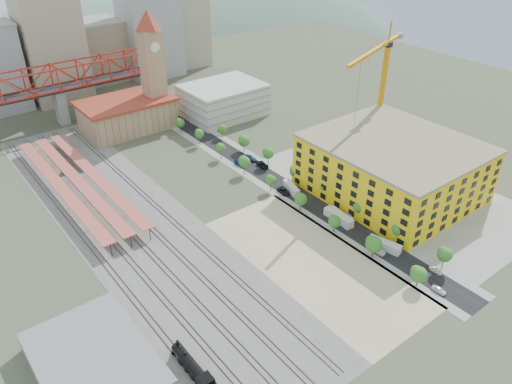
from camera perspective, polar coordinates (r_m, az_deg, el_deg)
ground at (r=161.39m, az=-0.08°, el=-1.79°), size 400.00×400.00×0.00m
ballast_strip at (r=159.52m, az=-14.32°, el=-3.34°), size 36.00×165.00×0.06m
dirt_lot at (r=140.22m, az=6.58°, el=-7.91°), size 28.00×67.00×0.06m
street_asphalt at (r=179.90m, az=1.04°, el=2.01°), size 12.00×170.00×0.06m
sidewalk_west at (r=176.96m, az=-0.36°, el=1.47°), size 3.00×170.00×0.04m
sidewalk_east at (r=182.97m, az=2.38°, el=2.52°), size 3.00×170.00×0.04m
construction_pad at (r=177.80m, az=15.53°, el=0.36°), size 50.00×90.00×0.06m
rail_tracks at (r=158.94m, az=-14.91°, el=-3.52°), size 26.56×160.00×0.18m
platform_canopies at (r=178.65m, az=-19.69°, el=1.23°), size 16.00×80.00×4.12m
station_hall at (r=219.89m, az=-14.48°, el=8.61°), size 38.00×24.00×13.10m
clock_tower at (r=216.00m, az=-11.84°, el=14.76°), size 12.00×12.00×52.00m
parking_garage at (r=227.90m, az=-3.74°, el=10.46°), size 34.00×26.00×14.00m
truss_bridge at (r=230.26m, az=-21.94°, el=11.63°), size 94.00×9.60×25.60m
construction_building at (r=171.13m, az=15.35°, el=2.73°), size 44.60×50.60×18.80m
warehouse at (r=116.52m, az=-17.91°, el=-18.21°), size 22.00×32.00×5.00m
street_trees at (r=173.30m, az=3.10°, el=0.71°), size 15.40×124.40×8.00m
skyline at (r=272.89m, az=-18.09°, el=16.08°), size 133.00×46.00×60.00m
distant_hills at (r=423.22m, az=-17.10°, el=6.65°), size 647.00×264.00×227.00m
locomotive at (r=111.13m, az=-6.65°, el=-20.01°), size 2.73×21.07×5.27m
tower_crane at (r=188.22m, az=14.10°, el=12.63°), size 44.45×16.70×49.60m
site_trailer_a at (r=147.69m, az=14.47°, el=-5.90°), size 4.98×9.90×2.62m
site_trailer_b at (r=156.91m, az=9.34°, el=-2.76°), size 3.07×9.82×2.65m
site_trailer_c at (r=156.36m, az=9.60°, el=-2.90°), size 3.73×10.27×2.75m
site_trailer_d at (r=169.87m, az=4.07°, el=0.46°), size 4.84×9.18×2.43m
car_0 at (r=137.93m, az=20.18°, el=-10.48°), size 1.68×3.98×1.34m
car_1 at (r=146.06m, az=13.66°, el=-6.50°), size 2.23×5.05×1.61m
car_2 at (r=168.75m, az=3.18°, el=0.08°), size 3.36×5.74×1.50m
car_3 at (r=185.71m, az=-1.84°, el=3.27°), size 2.52×5.53×1.57m
car_4 at (r=143.93m, az=19.87°, el=-8.41°), size 1.79×3.95×1.32m
car_5 at (r=158.24m, az=10.51°, el=-2.83°), size 2.14×4.56×1.44m
car_6 at (r=184.68m, az=0.77°, el=3.12°), size 3.35×6.01×1.59m
car_7 at (r=189.33m, az=-0.49°, el=3.87°), size 2.86×5.64×1.57m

